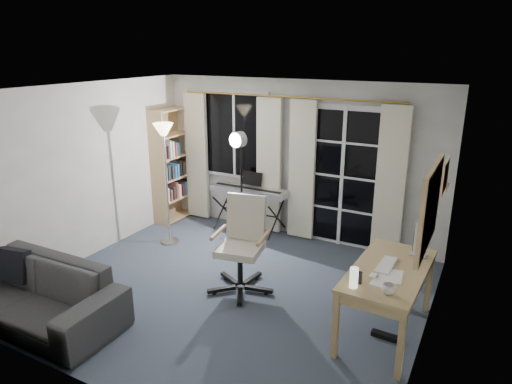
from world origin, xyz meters
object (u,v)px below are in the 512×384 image
(keyboard_piano, at_px, (249,191))
(sofa, at_px, (25,282))
(office_chair, at_px, (244,235))
(studio_light, at_px, (239,153))
(bookshelf, at_px, (173,167))
(mug, at_px, (389,288))
(desk, at_px, (389,277))
(monitor, at_px, (421,231))
(torchiere_lamp, at_px, (164,148))

(keyboard_piano, height_order, sofa, keyboard_piano)
(office_chair, height_order, sofa, office_chair)
(studio_light, distance_m, sofa, 3.18)
(bookshelf, height_order, mug, bookshelf)
(bookshelf, bearing_deg, desk, -21.87)
(mug, distance_m, sofa, 3.76)
(bookshelf, distance_m, sofa, 3.31)
(keyboard_piano, distance_m, desk, 3.04)
(studio_light, distance_m, monitor, 2.84)
(monitor, bearing_deg, keyboard_piano, 157.90)
(torchiere_lamp, relative_size, monitor, 3.45)
(bookshelf, distance_m, desk, 4.35)
(desk, bearing_deg, office_chair, 176.69)
(office_chair, height_order, monitor, monitor)
(monitor, relative_size, mug, 4.40)
(keyboard_piano, relative_size, monitor, 2.39)
(keyboard_piano, xyz_separation_m, mug, (2.63, -2.18, 0.10))
(keyboard_piano, distance_m, studio_light, 0.79)
(keyboard_piano, height_order, office_chair, office_chair)
(torchiere_lamp, distance_m, mug, 3.79)
(office_chair, distance_m, desk, 1.78)
(mug, bearing_deg, office_chair, 160.24)
(studio_light, xyz_separation_m, sofa, (-1.01, -2.86, -0.95))
(monitor, bearing_deg, office_chair, -169.73)
(bookshelf, bearing_deg, sofa, -80.12)
(studio_light, bearing_deg, sofa, -94.96)
(desk, relative_size, monitor, 2.64)
(keyboard_piano, distance_m, sofa, 3.39)
(desk, bearing_deg, torchiere_lamp, 169.46)
(bookshelf, relative_size, desk, 1.37)
(office_chair, distance_m, sofa, 2.45)
(bookshelf, relative_size, sofa, 0.85)
(desk, distance_m, mug, 0.53)
(torchiere_lamp, height_order, office_chair, torchiere_lamp)
(bookshelf, bearing_deg, keyboard_piano, 1.18)
(torchiere_lamp, relative_size, studio_light, 1.05)
(keyboard_piano, relative_size, mug, 10.53)
(bookshelf, bearing_deg, monitor, -15.43)
(office_chair, relative_size, desk, 0.83)
(torchiere_lamp, distance_m, office_chair, 1.91)
(monitor, bearing_deg, sofa, -149.13)
(torchiere_lamp, relative_size, desk, 1.31)
(bookshelf, height_order, office_chair, bookshelf)
(studio_light, bearing_deg, keyboard_piano, 111.53)
(sofa, bearing_deg, mug, 15.72)
(torchiere_lamp, height_order, sofa, torchiere_lamp)
(monitor, bearing_deg, studio_light, 164.67)
(desk, distance_m, monitor, 0.61)
(desk, bearing_deg, bookshelf, 159.54)
(bookshelf, relative_size, torchiere_lamp, 1.05)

